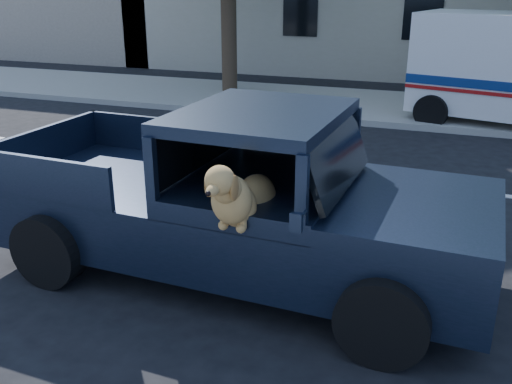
% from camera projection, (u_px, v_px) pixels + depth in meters
% --- Properties ---
extents(ground, '(120.00, 120.00, 0.00)m').
position_uv_depth(ground, '(232.00, 255.00, 7.13)').
color(ground, black).
rests_on(ground, ground).
extents(far_sidewalk, '(60.00, 4.00, 0.15)m').
position_uv_depth(far_sidewalk, '(363.00, 105.00, 15.20)').
color(far_sidewalk, gray).
rests_on(far_sidewalk, ground).
extents(lane_stripes, '(21.60, 0.14, 0.01)m').
position_uv_depth(lane_stripes, '(420.00, 186.00, 9.48)').
color(lane_stripes, silver).
rests_on(lane_stripes, ground).
extents(pickup_truck, '(5.56, 2.91, 1.96)m').
position_uv_depth(pickup_truck, '(231.00, 220.00, 6.52)').
color(pickup_truck, black).
rests_on(pickup_truck, ground).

